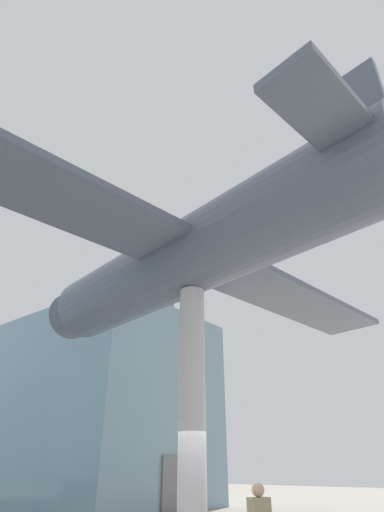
{
  "coord_description": "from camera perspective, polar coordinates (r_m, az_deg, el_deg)",
  "views": [
    {
      "loc": [
        -7.31,
        -5.69,
        1.83
      ],
      "look_at": [
        0.0,
        0.0,
        6.74
      ],
      "focal_mm": 28.0,
      "sensor_mm": 36.0,
      "label": 1
    }
  ],
  "objects": [
    {
      "name": "glass_pavilion_right",
      "position": [
        26.65,
        -16.14,
        -20.54
      ],
      "size": [
        8.92,
        15.64,
        10.18
      ],
      "color": "#7593A3",
      "rests_on": "ground_plane"
    },
    {
      "name": "suspended_airplane",
      "position": [
        10.61,
        -0.7,
        -0.28
      ],
      "size": [
        17.83,
        12.55,
        3.48
      ],
      "rotation": [
        0.0,
        0.0,
        -0.15
      ],
      "color": "#4C5666",
      "rests_on": "support_pylon_central"
    },
    {
      "name": "support_pylon_central",
      "position": [
        9.32,
        0.0,
        -21.52
      ],
      "size": [
        0.6,
        0.6,
        5.75
      ],
      "color": "#B7B7BC",
      "rests_on": "ground_plane"
    }
  ]
}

